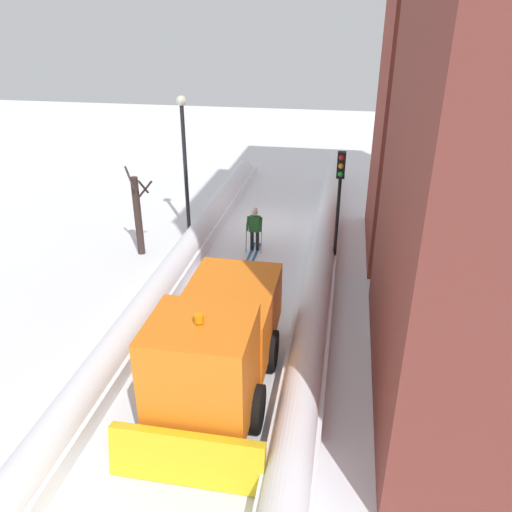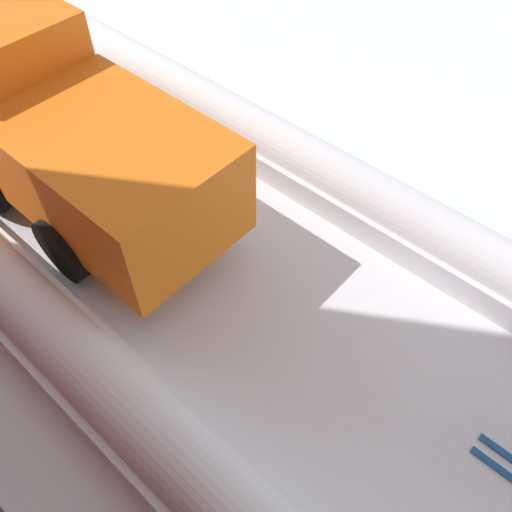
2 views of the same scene
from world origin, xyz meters
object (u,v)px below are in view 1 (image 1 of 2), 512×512
Objects in this scene: skier at (255,227)px; plow_truck at (218,342)px; traffic_light_pole at (339,190)px; bare_tree_near at (138,214)px; street_lamp at (184,150)px.

plow_truck is at bearing 94.36° from skier.
skier is (0.64, -8.38, -0.48)m from plow_truck.
traffic_light_pole is 1.25× the size of bare_tree_near.
street_lamp reaches higher than plow_truck.
bare_tree_near reaches higher than plow_truck.
skier is 0.32× the size of street_lamp.
street_lamp is at bearing -115.17° from bare_tree_near.
bare_tree_near is at bearing 14.03° from skier.
skier is 3.99m from traffic_light_pole.
traffic_light_pole is (-2.54, -7.20, 1.63)m from plow_truck.
traffic_light_pole is at bearing 159.65° from skier.
traffic_light_pole reaches higher than plow_truck.
plow_truck is 3.31× the size of skier.
street_lamp is at bearing -22.21° from traffic_light_pole.
skier is at bearing -20.35° from traffic_light_pole.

